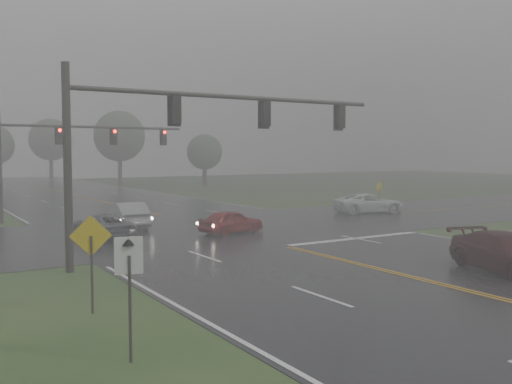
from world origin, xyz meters
TOP-DOWN VIEW (x-y plane):
  - main_road at (0.00, 20.00)m, footprint 18.00×160.00m
  - cross_street at (0.00, 22.00)m, footprint 120.00×14.00m
  - stop_bar at (4.50, 14.40)m, footprint 8.50×0.50m
  - sedan_maroon at (3.56, 5.07)m, footprint 3.36×5.45m
  - sedan_red at (-0.02, 19.56)m, footprint 4.04×2.19m
  - sedan_silver at (-4.09, 24.81)m, footprint 2.18×4.82m
  - car_grey at (-6.56, 21.64)m, footprint 2.36×4.66m
  - pickup_white at (13.85, 23.35)m, footprint 5.63×3.77m
  - signal_gantry_near at (-5.61, 13.93)m, footprint 14.80×0.34m
  - signal_gantry_far at (-6.38, 30.99)m, footprint 12.41×0.36m
  - sign_diamond_west at (-11.06, 7.96)m, footprint 1.13×0.33m
  - sign_arrow_white at (-11.43, 3.82)m, footprint 0.60×0.18m
  - sign_diamond_east at (14.78, 23.30)m, footprint 0.97×0.25m
  - tree_ne_a at (9.82, 67.57)m, footprint 6.87×6.87m
  - tree_e_near at (18.53, 59.43)m, footprint 4.67×4.67m
  - tree_n_far at (4.92, 86.46)m, footprint 6.69×6.69m

SIDE VIEW (x-z plane):
  - main_road at x=0.00m, z-range -0.01..0.01m
  - cross_street at x=0.00m, z-range -0.01..0.01m
  - stop_bar at x=4.50m, z-range 0.00..0.00m
  - sedan_maroon at x=3.56m, z-range -0.74..0.74m
  - sedan_red at x=-0.02m, z-range -0.65..0.65m
  - sedan_silver at x=-4.09m, z-range -0.77..0.77m
  - car_grey at x=-6.56m, z-range -0.63..0.63m
  - pickup_white at x=13.85m, z-range -0.72..0.72m
  - sign_diamond_east at x=14.78m, z-range 0.41..2.78m
  - sign_diamond_west at x=-11.06m, z-range 0.48..3.25m
  - sign_arrow_white at x=-11.43m, z-range 0.54..3.27m
  - tree_e_near at x=18.53m, z-range 1.07..7.92m
  - signal_gantry_far at x=-6.38m, z-range 1.42..8.46m
  - signal_gantry_near at x=-5.61m, z-range 1.61..9.43m
  - tree_n_far at x=4.92m, z-range 1.55..11.38m
  - tree_ne_a at x=9.82m, z-range 1.59..11.68m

